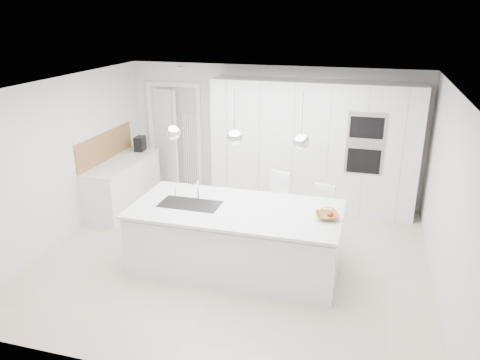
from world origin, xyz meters
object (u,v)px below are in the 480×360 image
(island_base, at_px, (235,241))
(bar_stool_right, at_px, (322,220))
(bar_stool_left, at_px, (277,209))
(fruit_bowl, at_px, (327,216))
(espresso_machine, at_px, (140,144))

(island_base, relative_size, bar_stool_right, 2.79)
(bar_stool_left, bearing_deg, island_base, -95.05)
(fruit_bowl, bearing_deg, bar_stool_left, 131.66)
(bar_stool_left, xyz_separation_m, bar_stool_right, (0.70, -0.11, -0.05))
(espresso_machine, xyz_separation_m, bar_stool_left, (2.92, -1.23, -0.49))
(bar_stool_left, bearing_deg, espresso_machine, 174.07)
(island_base, distance_m, bar_stool_left, 1.05)
(island_base, height_order, espresso_machine, espresso_machine)
(espresso_machine, height_order, bar_stool_left, espresso_machine)
(espresso_machine, bearing_deg, bar_stool_left, -29.30)
(bar_stool_right, bearing_deg, fruit_bowl, -69.78)
(island_base, relative_size, espresso_machine, 10.32)
(fruit_bowl, distance_m, bar_stool_left, 1.31)
(fruit_bowl, distance_m, espresso_machine, 4.33)
(fruit_bowl, height_order, bar_stool_left, bar_stool_left)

